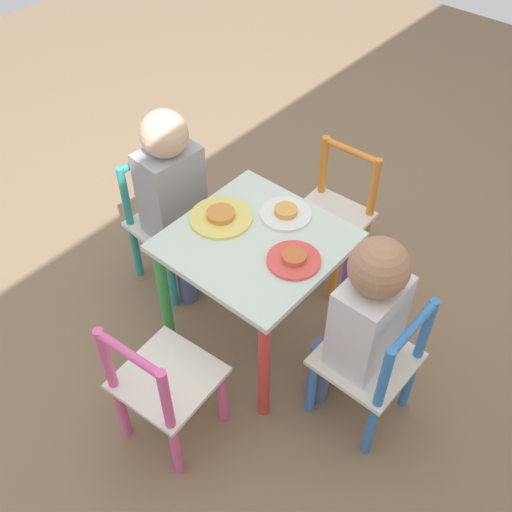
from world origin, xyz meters
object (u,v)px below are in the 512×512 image
object	(u,v)px
plate_back	(294,259)
chair_orange	(332,217)
plate_left	(286,213)
kids_table	(256,260)
plate_front	(221,217)
chair_teal	(169,224)
chair_blue	(373,366)
chair_pink	(163,386)
child_back	(363,317)
child_front	(174,192)

from	to	relation	value
plate_back	chair_orange	bearing A→B (deg)	-160.63
chair_orange	plate_left	world-z (taller)	chair_orange
kids_table	plate_front	xyz separation A→B (m)	(-0.00, -0.14, 0.10)
chair_teal	chair_blue	bearing A→B (deg)	-88.02
plate_left	chair_pink	bearing A→B (deg)	3.45
chair_teal	child_back	size ratio (longest dim) A/B	0.72
chair_orange	chair_blue	bearing A→B (deg)	-46.38
chair_blue	child_back	size ratio (longest dim) A/B	0.72
plate_front	plate_left	size ratio (longest dim) A/B	1.22
plate_front	plate_left	xyz separation A→B (m)	(-0.14, 0.14, 0.00)
child_back	chair_orange	bearing A→B (deg)	-137.61
child_back	chair_blue	bearing A→B (deg)	90.00
chair_blue	plate_back	world-z (taller)	chair_blue
chair_blue	plate_left	xyz separation A→B (m)	(-0.15, -0.45, 0.23)
chair_teal	plate_front	world-z (taller)	chair_teal
kids_table	chair_orange	size ratio (longest dim) A/B	0.96
kids_table	plate_front	size ratio (longest dim) A/B	2.48
chair_teal	plate_left	world-z (taller)	chair_teal
chair_blue	chair_pink	xyz separation A→B (m)	(0.44, -0.41, 0.00)
child_front	chair_blue	bearing A→B (deg)	-87.87
kids_table	chair_teal	bearing A→B (deg)	-94.73
kids_table	plate_back	xyz separation A→B (m)	(0.00, 0.14, 0.10)
child_back	child_front	xyz separation A→B (m)	(-0.04, -0.77, 0.01)
chair_teal	plate_left	bearing A→B (deg)	-72.06
kids_table	chair_teal	size ratio (longest dim) A/B	0.96
plate_back	plate_left	world-z (taller)	same
plate_back	plate_front	distance (m)	0.28
kids_table	plate_front	world-z (taller)	plate_front
child_front	chair_orange	bearing A→B (deg)	-36.95
chair_blue	plate_front	xyz separation A→B (m)	(-0.01, -0.59, 0.23)
chair_blue	chair_teal	xyz separation A→B (m)	(-0.04, -0.90, 0.00)
kids_table	child_front	world-z (taller)	child_front
plate_left	child_front	bearing A→B (deg)	-74.11
child_back	plate_back	distance (m)	0.25
chair_orange	plate_back	distance (m)	0.53
child_front	plate_front	size ratio (longest dim) A/B	3.73
chair_pink	child_back	distance (m)	0.59
child_front	plate_left	xyz separation A→B (m)	(-0.11, 0.39, 0.05)
chair_orange	chair_pink	world-z (taller)	same
child_back	plate_back	xyz separation A→B (m)	(-0.01, -0.25, 0.06)
chair_blue	child_front	bearing A→B (deg)	-91.84
chair_teal	plate_front	size ratio (longest dim) A/B	2.60
chair_orange	plate_left	distance (m)	0.39
chair_blue	chair_orange	xyz separation A→B (m)	(-0.45, -0.46, 0.00)
chair_pink	plate_left	bearing A→B (deg)	-91.09
chair_orange	plate_back	size ratio (longest dim) A/B	3.23
child_back	plate_front	bearing A→B (deg)	-89.79
chair_teal	plate_back	size ratio (longest dim) A/B	3.23
child_back	plate_left	bearing A→B (deg)	-110.03
child_back	plate_front	distance (m)	0.53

